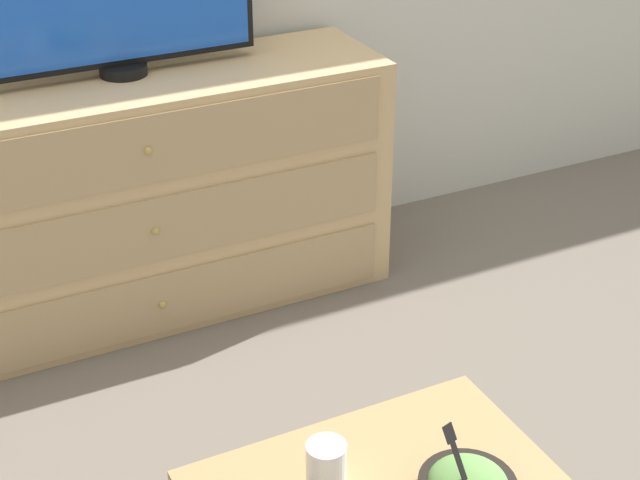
{
  "coord_description": "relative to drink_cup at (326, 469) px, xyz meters",
  "views": [
    {
      "loc": [
        -0.68,
        -2.94,
        1.76
      ],
      "look_at": [
        0.12,
        -1.33,
        0.76
      ],
      "focal_mm": 55.0,
      "sensor_mm": 36.0,
      "label": 1
    }
  ],
  "objects": [
    {
      "name": "dresser",
      "position": [
        0.03,
        1.4,
        -0.05
      ],
      "size": [
        1.61,
        0.45,
        0.77
      ],
      "color": "tan",
      "rests_on": "ground_plane"
    },
    {
      "name": "drink_cup",
      "position": [
        0.0,
        0.0,
        0.0
      ],
      "size": [
        0.08,
        0.08,
        0.11
      ],
      "color": "beige",
      "rests_on": "coffee_table"
    },
    {
      "name": "ground_plane",
      "position": [
        0.03,
        1.65,
        -0.44
      ],
      "size": [
        12.0,
        12.0,
        0.0
      ],
      "primitive_type": "plane",
      "color": "#70665B"
    }
  ]
}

